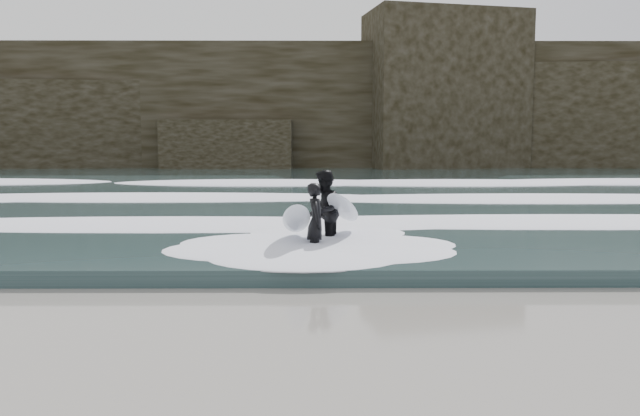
% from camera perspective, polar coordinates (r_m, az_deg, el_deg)
% --- Properties ---
extents(ground, '(120.00, 120.00, 0.00)m').
position_cam_1_polar(ground, '(7.42, 8.87, -12.73)').
color(ground, brown).
rests_on(ground, ground).
extents(sea, '(90.00, 52.00, 0.30)m').
position_cam_1_polar(sea, '(36.01, 1.47, 2.57)').
color(sea, '#273C3D').
rests_on(sea, ground).
extents(headland, '(70.00, 9.00, 10.00)m').
position_cam_1_polar(headland, '(53.00, 0.89, 8.96)').
color(headland, black).
rests_on(headland, ground).
extents(foam_near, '(60.00, 3.20, 0.20)m').
position_cam_1_polar(foam_near, '(16.09, 3.77, -0.98)').
color(foam_near, white).
rests_on(foam_near, sea).
extents(foam_mid, '(60.00, 4.00, 0.24)m').
position_cam_1_polar(foam_mid, '(23.04, 2.51, 1.22)').
color(foam_mid, white).
rests_on(foam_mid, sea).
extents(foam_far, '(60.00, 4.80, 0.30)m').
position_cam_1_polar(foam_far, '(32.01, 1.71, 2.66)').
color(foam_far, white).
rests_on(foam_far, sea).
extents(surfer_left, '(0.93, 2.02, 1.55)m').
position_cam_1_polar(surfer_left, '(12.62, -0.88, -1.16)').
color(surfer_left, black).
rests_on(surfer_left, ground).
extents(surfer_right, '(1.32, 2.01, 1.77)m').
position_cam_1_polar(surfer_right, '(13.43, 0.53, -0.26)').
color(surfer_right, black).
rests_on(surfer_right, ground).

